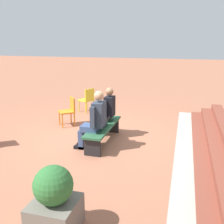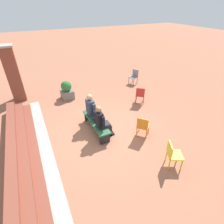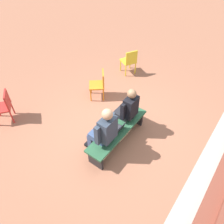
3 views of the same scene
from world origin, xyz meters
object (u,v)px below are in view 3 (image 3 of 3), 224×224
bench (118,132)px  person_student (127,109)px  plastic_chair_foreground (99,83)px  person_adult (103,131)px  plastic_chair_near_bench_left (4,105)px  laptop (118,129)px  plastic_chair_far_left (129,60)px

bench → person_student: (-0.43, -0.07, 0.35)m
person_student → plastic_chair_foreground: size_ratio=1.56×
person_adult → plastic_chair_near_bench_left: 2.74m
person_student → plastic_chair_foreground: 1.48m
laptop → plastic_chair_far_left: bearing=-151.9°
plastic_chair_foreground → plastic_chair_far_left: bearing=179.8°
laptop → plastic_chair_near_bench_left: bearing=-69.3°
bench → person_student: size_ratio=1.37×
person_student → plastic_chair_near_bench_left: bearing=-60.6°
plastic_chair_far_left → person_adult: bearing=23.6°
bench → laptop: size_ratio=5.63×
person_student → plastic_chair_foreground: person_student is taller
person_student → plastic_chair_far_left: size_ratio=1.56×
person_adult → laptop: 0.46m
plastic_chair_far_left → person_student: bearing=31.5°
plastic_chair_foreground → plastic_chair_near_bench_left: bearing=-32.0°
laptop → plastic_chair_near_bench_left: plastic_chair_near_bench_left is taller
bench → person_adult: bearing=-9.4°
bench → plastic_chair_far_left: plastic_chair_far_left is taller
bench → plastic_chair_foreground: 1.75m
laptop → person_student: bearing=-170.5°
person_adult → plastic_chair_far_left: person_adult is taller
person_adult → plastic_chair_near_bench_left: (0.64, -2.65, -0.25)m
plastic_chair_far_left → plastic_chair_near_bench_left: bearing=-20.1°
laptop → plastic_chair_far_left: 2.96m
laptop → plastic_chair_foreground: bearing=-127.9°
bench → laptop: (0.03, 0.01, 0.15)m
bench → plastic_chair_far_left: 2.93m
person_adult → plastic_chair_foreground: 2.00m
person_adult → plastic_chair_near_bench_left: person_adult is taller
plastic_chair_far_left → bench: bearing=28.2°
plastic_chair_foreground → bench: bearing=52.7°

